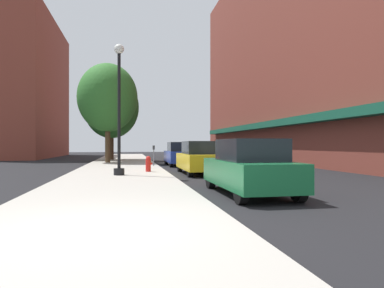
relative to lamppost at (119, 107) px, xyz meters
The scene contains 12 objects.
ground_plane 9.51m from the lamppost, 63.77° to the left, with size 90.00×90.00×0.00m, color black.
sidewalk_slab 9.57m from the lamppost, 90.26° to the left, with size 4.80×50.00×0.12m, color #A8A399.
building_right_brick 20.39m from the lamppost, 38.84° to the left, with size 6.80×40.00×20.25m.
building_far_background 29.60m from the lamppost, 112.24° to the left, with size 6.80×18.00×15.98m.
lamppost is the anchor object (origin of this frame).
fire_hydrant 3.49m from the lamppost, 50.84° to the left, with size 0.33×0.26×0.79m.
parking_meter_near 7.00m from the lamppost, 72.35° to the left, with size 0.14×0.09×1.31m.
tree_near 16.16m from the lamppost, 93.94° to the left, with size 4.92×4.92×7.59m.
tree_mid 11.66m from the lamppost, 95.83° to the left, with size 4.58×4.58×7.64m.
car_green 7.58m from the lamppost, 56.59° to the right, with size 1.80×4.30×1.66m.
car_yellow 4.77m from the lamppost, 16.46° to the left, with size 1.80×4.30×1.66m.
car_blue 9.30m from the lamppost, 63.85° to the left, with size 1.80×4.30×1.66m.
Camera 1 is at (0.46, -5.76, 1.50)m, focal length 32.02 mm.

